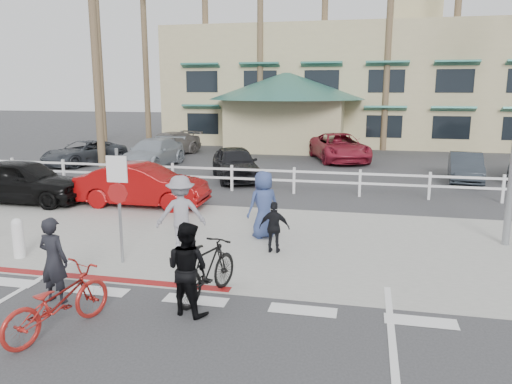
% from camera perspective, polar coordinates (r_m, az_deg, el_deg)
% --- Properties ---
extents(ground, '(140.00, 140.00, 0.00)m').
position_cam_1_polar(ground, '(9.04, -8.20, -13.72)').
color(ground, '#333335').
extents(bike_path, '(12.00, 16.00, 0.01)m').
position_cam_1_polar(bike_path, '(7.43, -13.97, -19.97)').
color(bike_path, '#333335').
rests_on(bike_path, ground).
extents(sidewalk_plaza, '(22.00, 7.00, 0.01)m').
position_cam_1_polar(sidewalk_plaza, '(13.05, -1.21, -5.45)').
color(sidewalk_plaza, gray).
rests_on(sidewalk_plaza, ground).
extents(cross_street, '(40.00, 5.00, 0.01)m').
position_cam_1_polar(cross_street, '(16.83, 2.02, -1.51)').
color(cross_street, '#333335').
rests_on(cross_street, ground).
extents(parking_lot, '(50.00, 16.00, 0.01)m').
position_cam_1_polar(parking_lot, '(26.07, 5.86, 3.19)').
color(parking_lot, '#333335').
rests_on(parking_lot, ground).
extents(curb_red, '(7.00, 0.25, 0.02)m').
position_cam_1_polar(curb_red, '(11.32, -20.52, -8.95)').
color(curb_red, maroon).
rests_on(curb_red, ground).
extents(rail_fence, '(29.40, 0.16, 1.00)m').
position_cam_1_polar(rail_fence, '(18.58, 4.68, 1.29)').
color(rail_fence, silver).
rests_on(rail_fence, ground).
extents(building, '(28.00, 16.00, 11.30)m').
position_cam_1_polar(building, '(38.66, 11.44, 14.20)').
color(building, tan).
rests_on(building, ground).
extents(sign_post, '(0.50, 0.10, 2.90)m').
position_cam_1_polar(sign_post, '(11.39, -15.37, -0.92)').
color(sign_post, gray).
rests_on(sign_post, ground).
extents(bollard_0, '(0.26, 0.26, 0.95)m').
position_cam_1_polar(bollard_0, '(12.82, -25.53, -4.77)').
color(bollard_0, silver).
rests_on(bollard_0, ground).
extents(palm_0, '(4.00, 4.00, 15.00)m').
position_cam_1_polar(palm_0, '(38.76, -17.59, 16.63)').
color(palm_0, '#1F5124').
rests_on(palm_0, ground).
extents(palm_1, '(4.00, 4.00, 13.00)m').
position_cam_1_polar(palm_1, '(35.98, -12.57, 15.70)').
color(palm_1, '#1F5124').
rests_on(palm_1, ground).
extents(palm_2, '(4.00, 4.00, 16.00)m').
position_cam_1_polar(palm_2, '(35.59, -5.80, 18.39)').
color(palm_2, '#1F5124').
rests_on(palm_2, ground).
extents(palm_3, '(4.00, 4.00, 14.00)m').
position_cam_1_polar(palm_3, '(33.49, 0.49, 17.14)').
color(palm_3, '#1F5124').
rests_on(palm_3, ground).
extents(palm_4, '(4.00, 4.00, 15.00)m').
position_cam_1_polar(palm_4, '(33.93, 7.82, 17.82)').
color(palm_4, '#1F5124').
rests_on(palm_4, ground).
extents(palm_5, '(4.00, 4.00, 13.00)m').
position_cam_1_polar(palm_5, '(32.73, 14.89, 16.01)').
color(palm_5, '#1F5124').
rests_on(palm_5, ground).
extents(palm_6, '(4.00, 4.00, 17.00)m').
position_cam_1_polar(palm_6, '(34.29, 22.07, 18.72)').
color(palm_6, '#1F5124').
rests_on(palm_6, ground).
extents(palm_10, '(4.00, 4.00, 12.00)m').
position_cam_1_polar(palm_10, '(26.15, -17.96, 15.90)').
color(palm_10, '#1F5124').
rests_on(palm_10, ground).
extents(bike_red, '(1.31, 2.12, 1.05)m').
position_cam_1_polar(bike_red, '(8.75, -21.75, -11.59)').
color(bike_red, maroon).
rests_on(bike_red, ground).
extents(rider_red, '(0.64, 0.46, 1.61)m').
position_cam_1_polar(rider_red, '(9.86, -22.13, -7.24)').
color(rider_red, black).
rests_on(rider_red, ground).
extents(bike_black, '(1.01, 1.92, 1.11)m').
position_cam_1_polar(bike_black, '(9.44, -5.54, -8.85)').
color(bike_black, black).
rests_on(bike_black, ground).
extents(rider_black, '(0.95, 0.84, 1.65)m').
position_cam_1_polar(rider_black, '(8.78, -7.85, -8.64)').
color(rider_black, black).
rests_on(rider_black, ground).
extents(pedestrian_a, '(1.37, 1.12, 1.84)m').
position_cam_1_polar(pedestrian_a, '(12.14, -8.58, -2.43)').
color(pedestrian_a, gray).
rests_on(pedestrian_a, ground).
extents(pedestrian_child, '(0.74, 0.31, 1.25)m').
position_cam_1_polar(pedestrian_child, '(11.89, 2.12, -4.07)').
color(pedestrian_child, black).
rests_on(pedestrian_child, ground).
extents(pedestrian_b, '(1.03, 1.00, 1.78)m').
position_cam_1_polar(pedestrian_b, '(13.03, 0.87, -1.45)').
color(pedestrian_b, navy).
rests_on(pedestrian_b, ground).
extents(car_white_sedan, '(4.33, 1.56, 1.42)m').
position_cam_1_polar(car_white_sedan, '(16.99, -12.80, 0.76)').
color(car_white_sedan, maroon).
rests_on(car_white_sedan, ground).
extents(car_red_compact, '(4.50, 1.84, 1.53)m').
position_cam_1_polar(car_red_compact, '(18.80, -25.05, 1.15)').
color(car_red_compact, black).
rests_on(car_red_compact, ground).
extents(lot_car_0, '(3.53, 4.86, 1.23)m').
position_cam_1_polar(lot_car_0, '(27.23, -19.06, 4.27)').
color(lot_car_0, '#2D3137').
rests_on(lot_car_0, ground).
extents(lot_car_1, '(2.12, 4.87, 1.39)m').
position_cam_1_polar(lot_car_1, '(25.44, -11.74, 4.37)').
color(lot_car_1, '#89929C').
rests_on(lot_car_1, ground).
extents(lot_car_2, '(3.26, 4.54, 1.44)m').
position_cam_1_polar(lot_car_2, '(21.42, -2.37, 3.31)').
color(lot_car_2, black).
rests_on(lot_car_2, ground).
extents(lot_car_3, '(1.67, 3.78, 1.21)m').
position_cam_1_polar(lot_car_3, '(22.80, 22.83, 2.62)').
color(lot_car_3, '#242930').
rests_on(lot_car_3, ground).
extents(lot_car_4, '(3.34, 4.93, 1.33)m').
position_cam_1_polar(lot_car_4, '(29.80, -10.01, 5.42)').
color(lot_car_4, '#5F5A57').
rests_on(lot_car_4, ground).
extents(lot_car_5, '(3.96, 5.81, 1.48)m').
position_cam_1_polar(lot_car_5, '(27.41, 9.51, 5.06)').
color(lot_car_5, maroon).
rests_on(lot_car_5, ground).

